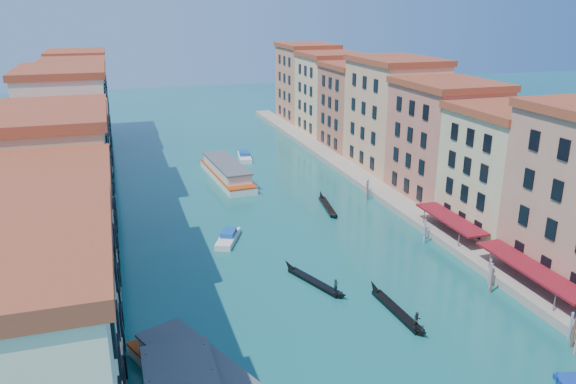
{
  "coord_description": "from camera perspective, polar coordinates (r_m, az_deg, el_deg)",
  "views": [
    {
      "loc": [
        -18.92,
        -20.47,
        29.74
      ],
      "look_at": [
        1.64,
        45.19,
        6.81
      ],
      "focal_mm": 35.0,
      "sensor_mm": 36.0,
      "label": 1
    }
  ],
  "objects": [
    {
      "name": "gondola_far",
      "position": [
        86.96,
        4.01,
        -1.39
      ],
      "size": [
        2.48,
        11.23,
        1.59
      ],
      "rotation": [
        0.0,
        0.0,
        -0.15
      ],
      "color": "black",
      "rests_on": "ground"
    },
    {
      "name": "motorboat_mid",
      "position": [
        75.01,
        -6.11,
        -4.6
      ],
      "size": [
        4.58,
        6.81,
        1.36
      ],
      "rotation": [
        0.0,
        0.0,
        -0.43
      ],
      "color": "silver",
      "rests_on": "ground"
    },
    {
      "name": "vaporetto_far",
      "position": [
        101.33,
        -6.25,
        2.08
      ],
      "size": [
        6.32,
        21.36,
        3.13
      ],
      "rotation": [
        0.0,
        0.0,
        0.07
      ],
      "color": "silver",
      "rests_on": "ground"
    },
    {
      "name": "right_bank_palazzos",
      "position": [
        100.49,
        12.22,
        6.54
      ],
      "size": [
        12.8,
        128.4,
        21.0
      ],
      "color": "#B04334",
      "rests_on": "ground"
    },
    {
      "name": "left_bank_palazzos",
      "position": [
        87.75,
        -21.58,
        3.93
      ],
      "size": [
        12.8,
        128.4,
        21.0
      ],
      "color": "beige",
      "rests_on": "ground"
    },
    {
      "name": "gondola_fore",
      "position": [
        63.83,
        2.69,
        -8.99
      ],
      "size": [
        4.7,
        10.36,
        2.16
      ],
      "rotation": [
        0.0,
        0.0,
        0.37
      ],
      "color": "black",
      "rests_on": "ground"
    },
    {
      "name": "restaurant_awnings",
      "position": [
        65.54,
        23.81,
        -7.34
      ],
      "size": [
        3.2,
        44.55,
        3.12
      ],
      "color": "maroon",
      "rests_on": "ground"
    },
    {
      "name": "gondola_right",
      "position": [
        59.08,
        11.11,
        -11.69
      ],
      "size": [
        1.52,
        11.29,
        2.25
      ],
      "rotation": [
        0.0,
        0.0,
        0.06
      ],
      "color": "black",
      "rests_on": "ground"
    },
    {
      "name": "motorboat_far",
      "position": [
        114.55,
        -4.44,
        3.64
      ],
      "size": [
        3.34,
        7.69,
        1.54
      ],
      "rotation": [
        0.0,
        0.0,
        -0.14
      ],
      "color": "silver",
      "rests_on": "ground"
    },
    {
      "name": "quay",
      "position": [
        99.17,
        7.83,
        1.11
      ],
      "size": [
        4.0,
        140.0,
        1.0
      ],
      "primitive_type": "cube",
      "color": "gray",
      "rests_on": "ground"
    },
    {
      "name": "mooring_poles_right",
      "position": [
        68.42,
        18.51,
        -7.15
      ],
      "size": [
        1.44,
        54.24,
        3.2
      ],
      "color": "brown",
      "rests_on": "ground"
    }
  ]
}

